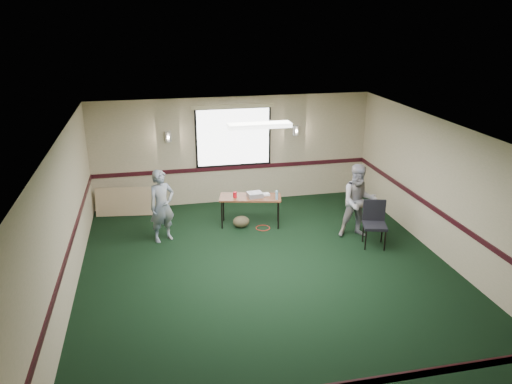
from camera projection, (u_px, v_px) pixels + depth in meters
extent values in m
plane|color=black|center=(271.00, 275.00, 9.32)|extent=(8.00, 8.00, 0.00)
plane|color=tan|center=(233.00, 150.00, 12.53)|extent=(7.00, 0.00, 7.00)
plane|color=tan|center=(363.00, 349.00, 5.19)|extent=(7.00, 0.00, 7.00)
plane|color=tan|center=(64.00, 225.00, 8.17)|extent=(0.00, 8.00, 8.00)
plane|color=tan|center=(449.00, 194.00, 9.55)|extent=(0.00, 8.00, 8.00)
plane|color=white|center=(272.00, 134.00, 8.40)|extent=(8.00, 8.00, 0.00)
cube|color=#320E14|center=(234.00, 168.00, 12.67)|extent=(7.00, 0.03, 0.10)
cube|color=#320E14|center=(359.00, 383.00, 5.35)|extent=(7.00, 0.03, 0.10)
cube|color=#320E14|center=(69.00, 250.00, 8.32)|extent=(0.03, 8.00, 0.10)
cube|color=#320E14|center=(445.00, 216.00, 9.70)|extent=(0.03, 8.00, 0.10)
cube|color=black|center=(233.00, 137.00, 12.39)|extent=(1.90, 0.01, 1.50)
cube|color=white|center=(233.00, 137.00, 12.38)|extent=(1.80, 0.02, 1.40)
cube|color=#C7B78C|center=(233.00, 106.00, 12.12)|extent=(2.05, 0.08, 0.10)
cylinder|color=silver|center=(168.00, 137.00, 12.01)|extent=(0.16, 0.16, 0.25)
cylinder|color=silver|center=(296.00, 130.00, 12.64)|extent=(0.16, 0.16, 0.25)
cube|color=white|center=(259.00, 125.00, 9.33)|extent=(1.20, 0.32, 0.08)
cube|color=#5C2C1A|center=(250.00, 197.00, 11.30)|extent=(1.47, 0.86, 0.04)
cylinder|color=black|center=(222.00, 215.00, 11.22)|extent=(0.03, 0.03, 0.66)
cylinder|color=black|center=(278.00, 216.00, 11.20)|extent=(0.03, 0.03, 0.66)
cylinder|color=black|center=(223.00, 208.00, 11.64)|extent=(0.03, 0.03, 0.66)
cylinder|color=black|center=(278.00, 208.00, 11.61)|extent=(0.03, 0.03, 0.66)
cube|color=gray|center=(255.00, 195.00, 11.26)|extent=(0.35, 0.30, 0.11)
cube|color=white|center=(266.00, 194.00, 11.37)|extent=(0.18, 0.15, 0.04)
cylinder|color=red|center=(235.00, 195.00, 11.23)|extent=(0.09, 0.09, 0.13)
cylinder|color=#81B7D4|center=(277.00, 195.00, 11.09)|extent=(0.06, 0.06, 0.21)
ellipsoid|color=#443C26|center=(241.00, 222.00, 11.36)|extent=(0.46, 0.41, 0.27)
torus|color=red|center=(263.00, 228.00, 11.34)|extent=(0.41, 0.41, 0.02)
cube|color=tan|center=(124.00, 202.00, 11.97)|extent=(1.35, 0.37, 0.69)
cube|color=black|center=(375.00, 226.00, 10.33)|extent=(0.58, 0.58, 0.06)
cube|color=black|center=(374.00, 210.00, 10.45)|extent=(0.46, 0.18, 0.46)
cylinder|color=black|center=(366.00, 240.00, 10.24)|extent=(0.03, 0.03, 0.43)
cylinder|color=black|center=(385.00, 241.00, 10.22)|extent=(0.03, 0.03, 0.43)
cylinder|color=black|center=(363.00, 232.00, 10.61)|extent=(0.03, 0.03, 0.43)
cylinder|color=black|center=(382.00, 233.00, 10.59)|extent=(0.03, 0.03, 0.43)
imported|color=#3A5181|center=(162.00, 206.00, 10.51)|extent=(0.68, 0.59, 1.57)
imported|color=#7D90C3|center=(359.00, 201.00, 10.68)|extent=(0.87, 0.72, 1.63)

